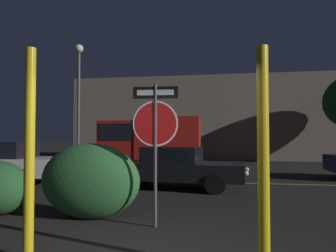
{
  "coord_description": "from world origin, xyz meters",
  "views": [
    {
      "loc": [
        1.02,
        -3.97,
        1.61
      ],
      "look_at": [
        -0.32,
        3.8,
        1.89
      ],
      "focal_mm": 35.0,
      "sensor_mm": 36.0,
      "label": 1
    }
  ],
  "objects_px": {
    "stop_sign": "(155,126)",
    "yellow_pole_left": "(29,152)",
    "yellow_pole_right": "(263,160)",
    "street_lamp": "(79,84)",
    "delivery_truck": "(148,138)",
    "hedge_bush_2": "(90,181)",
    "passing_car_2": "(176,167)",
    "passing_car_1": "(3,163)"
  },
  "relations": [
    {
      "from": "yellow_pole_left",
      "to": "yellow_pole_right",
      "type": "xyz_separation_m",
      "value": [
        3.03,
        -0.04,
        -0.06
      ]
    },
    {
      "from": "yellow_pole_right",
      "to": "delivery_truck",
      "type": "bearing_deg",
      "value": 108.44
    },
    {
      "from": "stop_sign",
      "to": "delivery_truck",
      "type": "distance_m",
      "value": 12.97
    },
    {
      "from": "yellow_pole_left",
      "to": "hedge_bush_2",
      "type": "distance_m",
      "value": 2.28
    },
    {
      "from": "yellow_pole_left",
      "to": "passing_car_2",
      "type": "height_order",
      "value": "yellow_pole_left"
    },
    {
      "from": "yellow_pole_right",
      "to": "passing_car_2",
      "type": "xyz_separation_m",
      "value": [
        -1.99,
        6.45,
        -0.68
      ]
    },
    {
      "from": "hedge_bush_2",
      "to": "passing_car_1",
      "type": "height_order",
      "value": "hedge_bush_2"
    },
    {
      "from": "yellow_pole_right",
      "to": "delivery_truck",
      "type": "relative_size",
      "value": 0.47
    },
    {
      "from": "passing_car_2",
      "to": "street_lamp",
      "type": "distance_m",
      "value": 10.71
    },
    {
      "from": "passing_car_2",
      "to": "hedge_bush_2",
      "type": "bearing_deg",
      "value": -9.9
    },
    {
      "from": "yellow_pole_right",
      "to": "street_lamp",
      "type": "relative_size",
      "value": 0.38
    },
    {
      "from": "stop_sign",
      "to": "yellow_pole_left",
      "type": "bearing_deg",
      "value": -129.92
    },
    {
      "from": "hedge_bush_2",
      "to": "delivery_truck",
      "type": "bearing_deg",
      "value": 97.99
    },
    {
      "from": "hedge_bush_2",
      "to": "street_lamp",
      "type": "height_order",
      "value": "street_lamp"
    },
    {
      "from": "street_lamp",
      "to": "hedge_bush_2",
      "type": "bearing_deg",
      "value": -63.79
    },
    {
      "from": "stop_sign",
      "to": "street_lamp",
      "type": "height_order",
      "value": "street_lamp"
    },
    {
      "from": "passing_car_1",
      "to": "yellow_pole_right",
      "type": "bearing_deg",
      "value": -134.2
    },
    {
      "from": "delivery_truck",
      "to": "street_lamp",
      "type": "distance_m",
      "value": 5.1
    },
    {
      "from": "hedge_bush_2",
      "to": "passing_car_2",
      "type": "bearing_deg",
      "value": 75.41
    },
    {
      "from": "passing_car_1",
      "to": "delivery_truck",
      "type": "distance_m",
      "value": 8.74
    },
    {
      "from": "stop_sign",
      "to": "passing_car_2",
      "type": "distance_m",
      "value": 4.76
    },
    {
      "from": "yellow_pole_left",
      "to": "delivery_truck",
      "type": "height_order",
      "value": "yellow_pole_left"
    },
    {
      "from": "yellow_pole_left",
      "to": "street_lamp",
      "type": "distance_m",
      "value": 15.18
    },
    {
      "from": "stop_sign",
      "to": "yellow_pole_left",
      "type": "distance_m",
      "value": 2.29
    },
    {
      "from": "yellow_pole_right",
      "to": "street_lamp",
      "type": "distance_m",
      "value": 16.6
    },
    {
      "from": "hedge_bush_2",
      "to": "street_lamp",
      "type": "xyz_separation_m",
      "value": [
        -5.66,
        11.49,
        3.97
      ]
    },
    {
      "from": "delivery_truck",
      "to": "street_lamp",
      "type": "xyz_separation_m",
      "value": [
        -3.94,
        -0.73,
        3.15
      ]
    },
    {
      "from": "yellow_pole_left",
      "to": "yellow_pole_right",
      "type": "relative_size",
      "value": 1.05
    },
    {
      "from": "stop_sign",
      "to": "passing_car_1",
      "type": "height_order",
      "value": "stop_sign"
    },
    {
      "from": "street_lamp",
      "to": "yellow_pole_left",
      "type": "bearing_deg",
      "value": -67.27
    },
    {
      "from": "stop_sign",
      "to": "delivery_truck",
      "type": "bearing_deg",
      "value": 100.5
    },
    {
      "from": "stop_sign",
      "to": "passing_car_1",
      "type": "relative_size",
      "value": 0.59
    },
    {
      "from": "street_lamp",
      "to": "passing_car_2",
      "type": "bearing_deg",
      "value": -47.0
    },
    {
      "from": "stop_sign",
      "to": "delivery_truck",
      "type": "xyz_separation_m",
      "value": [
        -3.13,
        12.59,
        -0.26
      ]
    },
    {
      "from": "stop_sign",
      "to": "hedge_bush_2",
      "type": "height_order",
      "value": "stop_sign"
    },
    {
      "from": "stop_sign",
      "to": "hedge_bush_2",
      "type": "xyz_separation_m",
      "value": [
        -1.41,
        0.36,
        -1.07
      ]
    },
    {
      "from": "yellow_pole_left",
      "to": "passing_car_1",
      "type": "height_order",
      "value": "yellow_pole_left"
    },
    {
      "from": "stop_sign",
      "to": "hedge_bush_2",
      "type": "relative_size",
      "value": 1.27
    },
    {
      "from": "stop_sign",
      "to": "street_lamp",
      "type": "relative_size",
      "value": 0.37
    },
    {
      "from": "passing_car_1",
      "to": "street_lamp",
      "type": "height_order",
      "value": "street_lamp"
    },
    {
      "from": "yellow_pole_right",
      "to": "passing_car_2",
      "type": "height_order",
      "value": "yellow_pole_right"
    },
    {
      "from": "passing_car_1",
      "to": "street_lamp",
      "type": "xyz_separation_m",
      "value": [
        -0.62,
        7.3,
        4.0
      ]
    }
  ]
}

